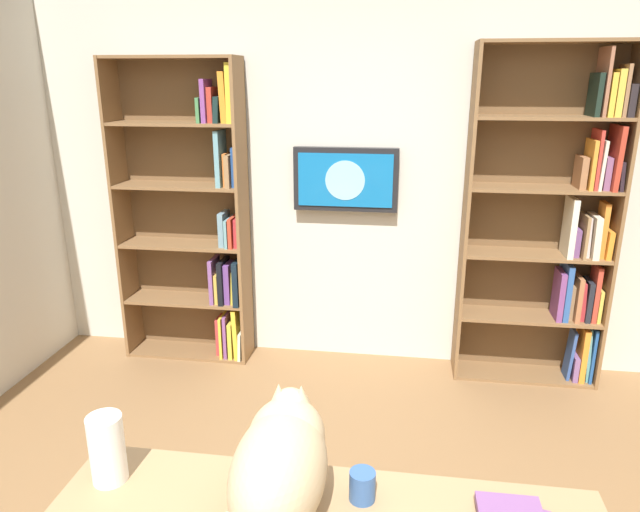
% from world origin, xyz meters
% --- Properties ---
extents(wall_back, '(4.52, 0.06, 2.70)m').
position_xyz_m(wall_back, '(0.00, -2.23, 1.35)').
color(wall_back, beige).
rests_on(wall_back, ground).
extents(bookshelf_left, '(0.93, 0.28, 2.19)m').
position_xyz_m(bookshelf_left, '(-1.31, -2.06, 1.08)').
color(bookshelf_left, brown).
rests_on(bookshelf_left, ground).
extents(bookshelf_right, '(0.90, 0.28, 2.11)m').
position_xyz_m(bookshelf_right, '(1.08, -2.06, 1.01)').
color(bookshelf_right, brown).
rests_on(bookshelf_right, ground).
extents(wall_mounted_tv, '(0.71, 0.07, 0.43)m').
position_xyz_m(wall_mounted_tv, '(0.06, -2.15, 1.32)').
color(wall_mounted_tv, black).
extents(cat, '(0.30, 0.62, 0.33)m').
position_xyz_m(cat, '(-0.01, 0.30, 0.92)').
color(cat, '#D1B284').
rests_on(cat, desk).
extents(paper_towel_roll, '(0.11, 0.11, 0.23)m').
position_xyz_m(paper_towel_roll, '(0.56, 0.26, 0.87)').
color(paper_towel_roll, white).
rests_on(paper_towel_roll, desk).
extents(coffee_mug, '(0.08, 0.08, 0.10)m').
position_xyz_m(coffee_mug, '(-0.24, 0.23, 0.80)').
color(coffee_mug, '#335999').
rests_on(coffee_mug, desk).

